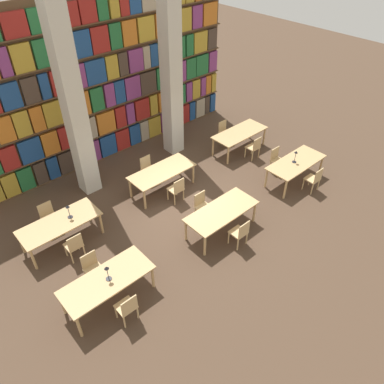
{
  "coord_description": "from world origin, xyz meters",
  "views": [
    {
      "loc": [
        -5.77,
        -6.57,
        7.63
      ],
      "look_at": [
        0.0,
        -0.13,
        0.68
      ],
      "focal_mm": 35.0,
      "sensor_mm": 36.0,
      "label": 1
    }
  ],
  "objects_px": {
    "chair_1": "(93,268)",
    "reading_table_3": "(60,224)",
    "pillar_center": "(171,72)",
    "chair_6": "(74,245)",
    "chair_9": "(148,168)",
    "chair_11": "(224,132)",
    "reading_table_4": "(162,173)",
    "chair_10": "(254,147)",
    "chair_7": "(49,216)",
    "reading_table_2": "(296,164)",
    "chair_3": "(202,205)",
    "reading_table_1": "(222,213)",
    "chair_4": "(314,179)",
    "reading_table_5": "(240,134)",
    "chair_0": "(127,307)",
    "pillar_left": "(73,104)",
    "desk_lamp_2": "(68,209)",
    "desk_lamp_1": "(296,155)",
    "chair_8": "(177,189)",
    "chair_5": "(277,159)",
    "reading_table_0": "(107,281)",
    "desk_lamp_0": "(107,271)",
    "chair_2": "(240,232)"
  },
  "relations": [
    {
      "from": "chair_1",
      "to": "reading_table_3",
      "type": "xyz_separation_m",
      "value": [
        0.04,
        1.72,
        0.2
      ]
    },
    {
      "from": "pillar_center",
      "to": "chair_6",
      "type": "xyz_separation_m",
      "value": [
        -5.36,
        -2.44,
        -2.53
      ]
    },
    {
      "from": "chair_6",
      "to": "chair_9",
      "type": "bearing_deg",
      "value": 23.53
    },
    {
      "from": "pillar_center",
      "to": "chair_11",
      "type": "relative_size",
      "value": 6.85
    },
    {
      "from": "reading_table_4",
      "to": "chair_10",
      "type": "xyz_separation_m",
      "value": [
        3.62,
        -0.74,
        -0.2
      ]
    },
    {
      "from": "chair_7",
      "to": "reading_table_2",
      "type": "bearing_deg",
      "value": 155.46
    },
    {
      "from": "chair_3",
      "to": "chair_7",
      "type": "height_order",
      "value": "same"
    },
    {
      "from": "reading_table_4",
      "to": "reading_table_1",
      "type": "bearing_deg",
      "value": -88.63
    },
    {
      "from": "chair_4",
      "to": "reading_table_5",
      "type": "xyz_separation_m",
      "value": [
        0.06,
        3.29,
        0.2
      ]
    },
    {
      "from": "chair_0",
      "to": "chair_3",
      "type": "distance_m",
      "value": 3.85
    },
    {
      "from": "chair_1",
      "to": "chair_9",
      "type": "relative_size",
      "value": 1.0
    },
    {
      "from": "pillar_left",
      "to": "reading_table_4",
      "type": "xyz_separation_m",
      "value": [
        1.73,
        -1.66,
        -2.32
      ]
    },
    {
      "from": "chair_10",
      "to": "chair_1",
      "type": "bearing_deg",
      "value": -171.93
    },
    {
      "from": "chair_3",
      "to": "chair_4",
      "type": "distance_m",
      "value": 3.84
    },
    {
      "from": "chair_7",
      "to": "reading_table_4",
      "type": "distance_m",
      "value": 3.6
    },
    {
      "from": "desk_lamp_2",
      "to": "chair_9",
      "type": "xyz_separation_m",
      "value": [
        3.17,
        0.79,
        -0.57
      ]
    },
    {
      "from": "chair_9",
      "to": "reading_table_5",
      "type": "height_order",
      "value": "chair_9"
    },
    {
      "from": "pillar_center",
      "to": "chair_6",
      "type": "bearing_deg",
      "value": -155.55
    },
    {
      "from": "desk_lamp_2",
      "to": "desk_lamp_1",
      "type": "bearing_deg",
      "value": -20.06
    },
    {
      "from": "chair_3",
      "to": "chair_8",
      "type": "height_order",
      "value": "same"
    },
    {
      "from": "chair_4",
      "to": "chair_5",
      "type": "relative_size",
      "value": 1.0
    },
    {
      "from": "reading_table_0",
      "to": "chair_6",
      "type": "xyz_separation_m",
      "value": [
        0.05,
        1.72,
        -0.2
      ]
    },
    {
      "from": "pillar_left",
      "to": "desk_lamp_0",
      "type": "height_order",
      "value": "pillar_left"
    },
    {
      "from": "reading_table_0",
      "to": "chair_7",
      "type": "relative_size",
      "value": 2.45
    },
    {
      "from": "reading_table_3",
      "to": "reading_table_5",
      "type": "height_order",
      "value": "same"
    },
    {
      "from": "pillar_center",
      "to": "chair_0",
      "type": "relative_size",
      "value": 6.85
    },
    {
      "from": "chair_7",
      "to": "chair_11",
      "type": "bearing_deg",
      "value": -179.69
    },
    {
      "from": "reading_table_0",
      "to": "desk_lamp_0",
      "type": "height_order",
      "value": "desk_lamp_0"
    },
    {
      "from": "reading_table_2",
      "to": "chair_9",
      "type": "xyz_separation_m",
      "value": [
        -3.61,
        3.28,
        -0.2
      ]
    },
    {
      "from": "desk_lamp_2",
      "to": "reading_table_2",
      "type": "bearing_deg",
      "value": -20.14
    },
    {
      "from": "chair_0",
      "to": "chair_2",
      "type": "relative_size",
      "value": 1.0
    },
    {
      "from": "chair_6",
      "to": "reading_table_1",
      "type": "bearing_deg",
      "value": -26.82
    },
    {
      "from": "chair_3",
      "to": "desk_lamp_1",
      "type": "distance_m",
      "value": 3.59
    },
    {
      "from": "chair_3",
      "to": "reading_table_5",
      "type": "xyz_separation_m",
      "value": [
        3.62,
        1.85,
        0.2
      ]
    },
    {
      "from": "reading_table_1",
      "to": "chair_5",
      "type": "height_order",
      "value": "chair_5"
    },
    {
      "from": "reading_table_0",
      "to": "chair_6",
      "type": "bearing_deg",
      "value": 88.46
    },
    {
      "from": "reading_table_1",
      "to": "reading_table_5",
      "type": "relative_size",
      "value": 1.0
    },
    {
      "from": "reading_table_0",
      "to": "chair_5",
      "type": "height_order",
      "value": "chair_5"
    },
    {
      "from": "desk_lamp_1",
      "to": "reading_table_5",
      "type": "bearing_deg",
      "value": 87.11
    },
    {
      "from": "desk_lamp_1",
      "to": "reading_table_4",
      "type": "distance_m",
      "value": 4.33
    },
    {
      "from": "chair_3",
      "to": "desk_lamp_1",
      "type": "bearing_deg",
      "value": 169.43
    },
    {
      "from": "chair_4",
      "to": "chair_10",
      "type": "distance_m",
      "value": 2.54
    },
    {
      "from": "reading_table_1",
      "to": "desk_lamp_2",
      "type": "xyz_separation_m",
      "value": [
        -3.25,
        2.55,
        0.36
      ]
    },
    {
      "from": "desk_lamp_1",
      "to": "chair_9",
      "type": "bearing_deg",
      "value": 137.55
    },
    {
      "from": "chair_9",
      "to": "reading_table_0",
      "type": "bearing_deg",
      "value": 42.48
    },
    {
      "from": "desk_lamp_0",
      "to": "reading_table_2",
      "type": "distance_m",
      "value": 7.13
    },
    {
      "from": "reading_table_3",
      "to": "chair_11",
      "type": "bearing_deg",
      "value": 6.28
    },
    {
      "from": "chair_6",
      "to": "chair_9",
      "type": "height_order",
      "value": "same"
    },
    {
      "from": "chair_8",
      "to": "chair_11",
      "type": "height_order",
      "value": "same"
    },
    {
      "from": "pillar_left",
      "to": "desk_lamp_2",
      "type": "xyz_separation_m",
      "value": [
        -1.47,
        -1.71,
        -1.96
      ]
    }
  ]
}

